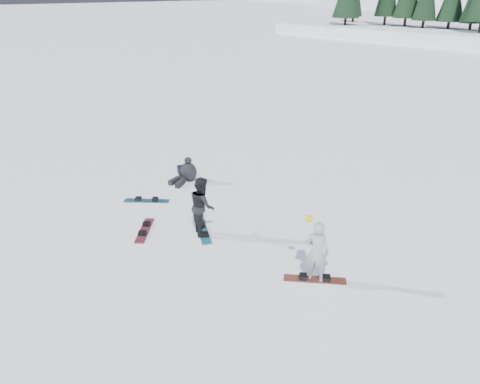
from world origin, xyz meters
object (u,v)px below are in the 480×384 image
snowboarder_man (202,206)px  seated_rider (187,172)px  gear_bag (182,170)px  snowboard_loose_b (145,230)px  snowboard_loose_a (147,201)px  snowboarder_woman (317,251)px

snowboarder_man → seated_rider: (-3.47, 1.95, -0.50)m
gear_bag → snowboarder_man: bearing=-27.9°
snowboard_loose_b → snowboard_loose_a: size_ratio=1.00×
snowboard_loose_b → seated_rider: bearing=169.0°
snowboarder_man → snowboard_loose_b: snowboarder_man is taller
gear_bag → snowboard_loose_a: gear_bag is taller
snowboarder_woman → gear_bag: snowboarder_woman is taller
snowboarder_woman → gear_bag: size_ratio=3.81×
snowboard_loose_b → gear_bag: bearing=174.3°
snowboarder_woman → gear_bag: bearing=-40.2°
snowboarder_man → snowboard_loose_a: bearing=27.4°
snowboarder_man → seated_rider: snowboarder_man is taller
snowboard_loose_a → seated_rider: bearing=59.4°
snowboard_loose_a → snowboarder_man: bearing=-43.4°
snowboarder_man → snowboard_loose_a: 3.05m
snowboard_loose_b → snowboarder_man: bearing=89.0°
seated_rider → gear_bag: size_ratio=2.65×
seated_rider → gear_bag: 0.77m
snowboard_loose_b → snowboard_loose_a: (-1.74, 1.13, 0.00)m
seated_rider → snowboard_loose_b: bearing=-79.1°
seated_rider → snowboarder_man: bearing=-54.1°
snowboarder_woman → seated_rider: 7.33m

